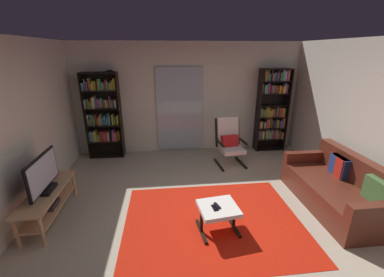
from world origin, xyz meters
TOP-DOWN VIEW (x-y plane):
  - ground_plane at (0.00, 0.00)m, footprint 7.02×7.02m
  - wall_back at (0.00, 2.90)m, footprint 5.60×0.06m
  - glass_door_panel at (-0.22, 2.83)m, footprint 1.10×0.01m
  - area_rug at (0.07, 0.00)m, footprint 2.59×2.02m
  - tv_stand at (-2.35, 0.37)m, footprint 0.41×1.31m
  - television at (-2.34, 0.37)m, footprint 0.20×0.86m
  - bookshelf_near_tv at (-1.99, 2.68)m, footprint 0.78×0.30m
  - bookshelf_near_sofa at (2.03, 2.69)m, footprint 0.73×0.30m
  - leather_sofa at (2.14, 0.19)m, footprint 0.89×1.82m
  - lounge_armchair at (0.81, 1.97)m, footprint 0.63×0.71m
  - ottoman at (0.10, -0.18)m, footprint 0.58×0.54m
  - tv_remote at (0.09, -0.17)m, footprint 0.08×0.15m
  - cell_phone at (0.04, -0.21)m, footprint 0.09×0.15m
  - wall_clock at (-1.76, 2.82)m, footprint 0.29×0.03m

SIDE VIEW (x-z plane):
  - ground_plane at x=0.00m, z-range 0.00..0.00m
  - area_rug at x=0.07m, z-range 0.00..0.01m
  - leather_sofa at x=2.14m, z-range -0.11..0.72m
  - tv_stand at x=-2.35m, z-range 0.07..0.54m
  - ottoman at x=0.10m, z-range 0.13..0.51m
  - cell_phone at x=0.04m, z-range 0.39..0.40m
  - tv_remote at x=0.09m, z-range 0.39..0.41m
  - lounge_armchair at x=0.81m, z-range 0.02..1.05m
  - television at x=-2.34m, z-range 0.44..0.99m
  - bookshelf_near_tv at x=-1.99m, z-range 0.04..2.00m
  - bookshelf_near_sofa at x=2.03m, z-range 0.04..2.04m
  - glass_door_panel at x=-0.22m, z-range 0.05..2.05m
  - wall_back at x=0.00m, z-range 0.00..2.60m
  - wall_clock at x=-1.76m, z-range 1.71..2.00m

